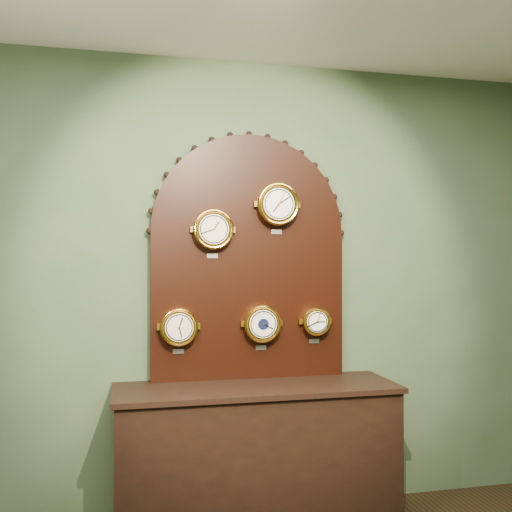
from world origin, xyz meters
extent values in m
plane|color=#42563A|center=(0.00, 2.50, 1.40)|extent=(4.00, 0.00, 4.00)
cube|color=black|center=(0.00, 2.23, 0.40)|extent=(1.60, 0.50, 0.80)
cube|color=black|center=(0.00, 2.45, 1.28)|extent=(1.20, 0.06, 0.90)
cylinder|color=black|center=(0.00, 2.45, 1.73)|extent=(1.20, 0.06, 1.20)
cylinder|color=gold|center=(-0.23, 2.39, 1.74)|extent=(0.22, 0.08, 0.22)
torus|color=gold|center=(-0.23, 2.36, 1.74)|extent=(0.24, 0.02, 0.24)
cylinder|color=white|center=(-0.23, 2.35, 1.74)|extent=(0.18, 0.01, 0.18)
cube|color=#B5B5BC|center=(-0.23, 2.42, 1.58)|extent=(0.07, 0.01, 0.03)
cylinder|color=gold|center=(0.17, 2.39, 1.90)|extent=(0.24, 0.08, 0.24)
torus|color=gold|center=(0.17, 2.36, 1.90)|extent=(0.26, 0.02, 0.26)
cylinder|color=white|center=(0.17, 2.35, 1.90)|extent=(0.20, 0.01, 0.20)
cube|color=#B5B5BC|center=(0.17, 2.42, 1.73)|extent=(0.07, 0.01, 0.03)
cylinder|color=gold|center=(-0.44, 2.39, 1.16)|extent=(0.21, 0.08, 0.21)
torus|color=gold|center=(-0.44, 2.36, 1.16)|extent=(0.22, 0.02, 0.22)
cylinder|color=white|center=(-0.44, 2.35, 1.16)|extent=(0.17, 0.01, 0.17)
cube|color=#B5B5BC|center=(-0.44, 2.42, 1.01)|extent=(0.06, 0.01, 0.03)
cylinder|color=gold|center=(0.07, 2.39, 1.17)|extent=(0.21, 0.08, 0.21)
torus|color=gold|center=(0.07, 2.36, 1.17)|extent=(0.23, 0.02, 0.23)
cylinder|color=white|center=(0.07, 2.35, 1.17)|extent=(0.17, 0.01, 0.17)
cube|color=#B5B5BC|center=(0.07, 2.42, 1.02)|extent=(0.07, 0.01, 0.03)
cylinder|color=#0B1334|center=(0.07, 2.35, 1.17)|extent=(0.07, 0.00, 0.07)
cylinder|color=gold|center=(0.41, 2.39, 1.17)|extent=(0.16, 0.08, 0.16)
torus|color=gold|center=(0.41, 2.36, 1.17)|extent=(0.18, 0.02, 0.18)
cylinder|color=white|center=(0.41, 2.35, 1.17)|extent=(0.13, 0.01, 0.13)
cube|color=#B5B5BC|center=(0.41, 2.42, 1.05)|extent=(0.06, 0.01, 0.03)
camera|label=1|loc=(-0.74, -1.02, 1.55)|focal=40.37mm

